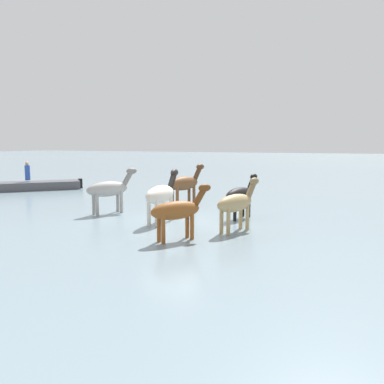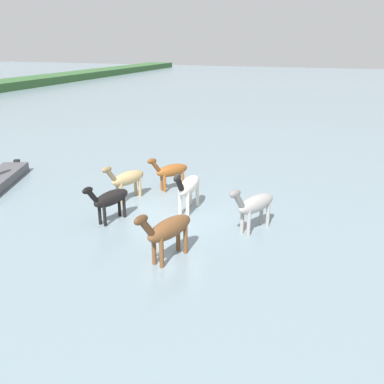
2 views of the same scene
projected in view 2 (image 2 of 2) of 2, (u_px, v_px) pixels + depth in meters
name	position (u px, v px, depth m)	size (l,w,h in m)	color
ground_plane	(174.00, 216.00, 16.85)	(205.98, 205.98, 0.00)	gray
horse_rear_stallion	(188.00, 187.00, 16.94)	(2.54, 0.60, 1.99)	silver
horse_dun_straggler	(255.00, 204.00, 15.18)	(2.37, 1.45, 1.92)	#9E9993
horse_pinto_flank	(110.00, 199.00, 16.00)	(2.24, 0.99, 1.74)	black
horse_mid_herd	(168.00, 229.00, 13.11)	(2.53, 1.19, 1.98)	brown
horse_lead	(127.00, 179.00, 18.23)	(2.28, 1.15, 1.80)	tan
horse_gray_outer	(171.00, 171.00, 19.50)	(2.01, 1.53, 1.72)	brown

